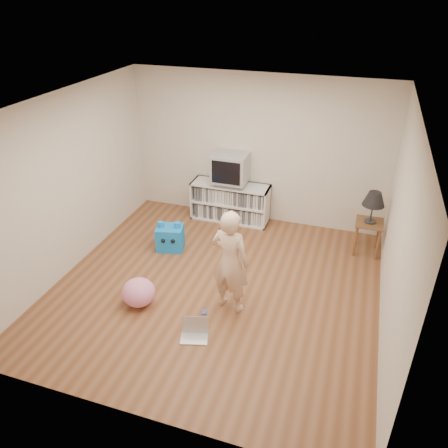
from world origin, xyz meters
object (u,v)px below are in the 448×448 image
object	(u,v)px
laptop	(195,331)
plush_pink	(139,292)
side_table	(368,229)
crt_tv	(230,167)
person	(230,262)
table_lamp	(374,200)
media_unit	(230,202)
dvd_deck	(230,182)
plush_blue	(170,237)

from	to	relation	value
laptop	plush_pink	world-z (taller)	plush_pink
side_table	crt_tv	bearing A→B (deg)	171.36
person	plush_pink	size ratio (longest dim) A/B	3.24
table_lamp	person	bearing A→B (deg)	-130.05
media_unit	plush_pink	xyz separation A→B (m)	(-0.45, -2.70, -0.16)
table_lamp	media_unit	bearing A→B (deg)	170.92
media_unit	plush_pink	size ratio (longest dim) A/B	3.11
crt_tv	person	bearing A→B (deg)	-72.52
dvd_deck	person	size ratio (longest dim) A/B	0.31
dvd_deck	laptop	distance (m)	3.13
dvd_deck	plush_blue	xyz separation A→B (m)	(-0.62, -1.27, -0.53)
dvd_deck	person	world-z (taller)	person
plush_blue	plush_pink	xyz separation A→B (m)	(0.18, -1.42, -0.02)
plush_blue	table_lamp	bearing A→B (deg)	2.57
media_unit	side_table	world-z (taller)	media_unit
side_table	person	bearing A→B (deg)	-130.05
side_table	table_lamp	distance (m)	0.53
dvd_deck	plush_pink	world-z (taller)	dvd_deck
laptop	media_unit	bearing A→B (deg)	84.00
dvd_deck	crt_tv	bearing A→B (deg)	-90.00
table_lamp	side_table	bearing A→B (deg)	0.00
table_lamp	plush_blue	xyz separation A→B (m)	(-3.04, -0.90, -0.73)
media_unit	plush_pink	bearing A→B (deg)	-99.41
crt_tv	plush_pink	xyz separation A→B (m)	(-0.45, -2.68, -0.83)
media_unit	laptop	distance (m)	3.09
dvd_deck	plush_blue	bearing A→B (deg)	-116.17
dvd_deck	person	xyz separation A→B (m)	(0.74, -2.36, -0.01)
side_table	laptop	size ratio (longest dim) A/B	1.41
dvd_deck	side_table	size ratio (longest dim) A/B	0.82
media_unit	laptop	world-z (taller)	media_unit
crt_tv	plush_blue	xyz separation A→B (m)	(-0.62, -1.27, -0.81)
crt_tv	plush_pink	size ratio (longest dim) A/B	1.33
plush_pink	side_table	bearing A→B (deg)	39.01
table_lamp	dvd_deck	bearing A→B (deg)	171.28
media_unit	plush_blue	bearing A→B (deg)	-115.90
table_lamp	person	world-z (taller)	person
crt_tv	plush_blue	size ratio (longest dim) A/B	1.22
crt_tv	side_table	distance (m)	2.51
dvd_deck	crt_tv	size ratio (longest dim) A/B	0.75
laptop	dvd_deck	bearing A→B (deg)	84.04
laptop	plush_pink	bearing A→B (deg)	145.26
laptop	plush_blue	world-z (taller)	plush_blue
crt_tv	table_lamp	bearing A→B (deg)	-8.64
table_lamp	crt_tv	bearing A→B (deg)	171.36
side_table	laptop	bearing A→B (deg)	-125.91
table_lamp	laptop	distance (m)	3.39
plush_pink	crt_tv	bearing A→B (deg)	80.52
media_unit	plush_pink	distance (m)	2.74
media_unit	plush_blue	xyz separation A→B (m)	(-0.62, -1.29, -0.14)
person	crt_tv	bearing A→B (deg)	-60.89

